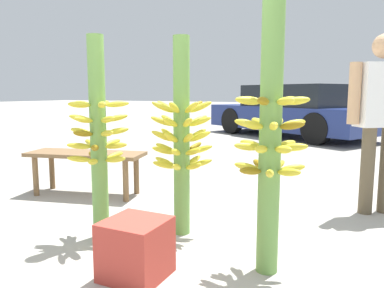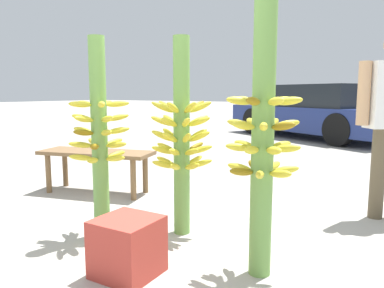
{
  "view_description": "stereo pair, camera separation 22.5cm",
  "coord_description": "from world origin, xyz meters",
  "px_view_note": "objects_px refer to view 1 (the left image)",
  "views": [
    {
      "loc": [
        1.26,
        -2.08,
        1.12
      ],
      "look_at": [
        -0.01,
        0.5,
        0.72
      ],
      "focal_mm": 35.0,
      "sensor_mm": 36.0,
      "label": 1
    },
    {
      "loc": [
        1.46,
        -1.98,
        1.12
      ],
      "look_at": [
        -0.01,
        0.5,
        0.72
      ],
      "focal_mm": 35.0,
      "sensor_mm": 36.0,
      "label": 2
    }
  ],
  "objects_px": {
    "banana_stalk_center": "(182,137)",
    "market_bench": "(86,159)",
    "vendor_person": "(381,109)",
    "produce_crate": "(136,249)",
    "banana_stalk_right": "(270,140)",
    "parked_car": "(293,111)",
    "banana_stalk_left": "(98,137)"
  },
  "relations": [
    {
      "from": "banana_stalk_left",
      "to": "parked_car",
      "type": "relative_size",
      "value": 0.33
    },
    {
      "from": "vendor_person",
      "to": "produce_crate",
      "type": "distance_m",
      "value": 2.52
    },
    {
      "from": "vendor_person",
      "to": "parked_car",
      "type": "height_order",
      "value": "vendor_person"
    },
    {
      "from": "banana_stalk_right",
      "to": "parked_car",
      "type": "xyz_separation_m",
      "value": [
        -1.34,
        7.45,
        -0.19
      ]
    },
    {
      "from": "banana_stalk_center",
      "to": "produce_crate",
      "type": "xyz_separation_m",
      "value": [
        0.09,
        -0.76,
        -0.6
      ]
    },
    {
      "from": "vendor_person",
      "to": "market_bench",
      "type": "relative_size",
      "value": 1.22
    },
    {
      "from": "vendor_person",
      "to": "produce_crate",
      "type": "bearing_deg",
      "value": 20.69
    },
    {
      "from": "banana_stalk_right",
      "to": "parked_car",
      "type": "height_order",
      "value": "banana_stalk_right"
    },
    {
      "from": "banana_stalk_right",
      "to": "banana_stalk_center",
      "type": "bearing_deg",
      "value": 156.66
    },
    {
      "from": "banana_stalk_left",
      "to": "banana_stalk_center",
      "type": "relative_size",
      "value": 0.99
    },
    {
      "from": "vendor_person",
      "to": "produce_crate",
      "type": "height_order",
      "value": "vendor_person"
    },
    {
      "from": "banana_stalk_center",
      "to": "market_bench",
      "type": "height_order",
      "value": "banana_stalk_center"
    },
    {
      "from": "banana_stalk_right",
      "to": "market_bench",
      "type": "distance_m",
      "value": 2.45
    },
    {
      "from": "banana_stalk_left",
      "to": "market_bench",
      "type": "xyz_separation_m",
      "value": [
        -0.96,
        0.91,
        -0.38
      ]
    },
    {
      "from": "banana_stalk_left",
      "to": "parked_car",
      "type": "distance_m",
      "value": 7.48
    },
    {
      "from": "vendor_person",
      "to": "market_bench",
      "type": "height_order",
      "value": "vendor_person"
    },
    {
      "from": "banana_stalk_right",
      "to": "vendor_person",
      "type": "distance_m",
      "value": 1.7
    },
    {
      "from": "banana_stalk_right",
      "to": "banana_stalk_left",
      "type": "bearing_deg",
      "value": -178.73
    },
    {
      "from": "vendor_person",
      "to": "market_bench",
      "type": "distance_m",
      "value": 2.99
    },
    {
      "from": "banana_stalk_right",
      "to": "produce_crate",
      "type": "distance_m",
      "value": 1.04
    },
    {
      "from": "banana_stalk_center",
      "to": "market_bench",
      "type": "bearing_deg",
      "value": 159.69
    },
    {
      "from": "banana_stalk_left",
      "to": "market_bench",
      "type": "bearing_deg",
      "value": 136.45
    },
    {
      "from": "produce_crate",
      "to": "vendor_person",
      "type": "bearing_deg",
      "value": 57.16
    },
    {
      "from": "banana_stalk_right",
      "to": "parked_car",
      "type": "distance_m",
      "value": 7.57
    },
    {
      "from": "market_bench",
      "to": "banana_stalk_right",
      "type": "bearing_deg",
      "value": -35.33
    },
    {
      "from": "banana_stalk_center",
      "to": "banana_stalk_right",
      "type": "bearing_deg",
      "value": -23.34
    },
    {
      "from": "vendor_person",
      "to": "produce_crate",
      "type": "relative_size",
      "value": 4.57
    },
    {
      "from": "market_bench",
      "to": "parked_car",
      "type": "height_order",
      "value": "parked_car"
    },
    {
      "from": "vendor_person",
      "to": "banana_stalk_center",
      "type": "bearing_deg",
      "value": 5.57
    },
    {
      "from": "vendor_person",
      "to": "banana_stalk_right",
      "type": "bearing_deg",
      "value": 32.69
    },
    {
      "from": "parked_car",
      "to": "produce_crate",
      "type": "bearing_deg",
      "value": -146.19
    },
    {
      "from": "produce_crate",
      "to": "banana_stalk_left",
      "type": "bearing_deg",
      "value": 146.4
    }
  ]
}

